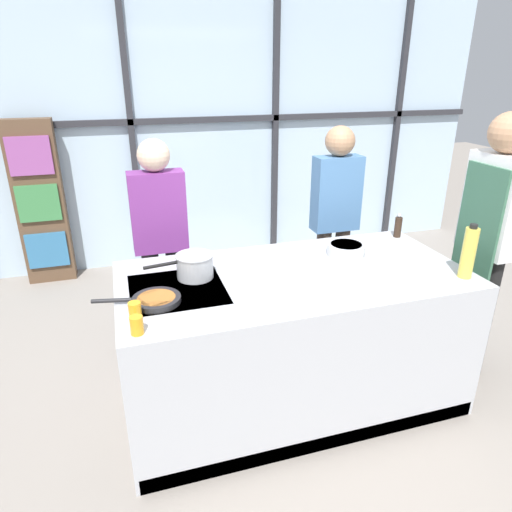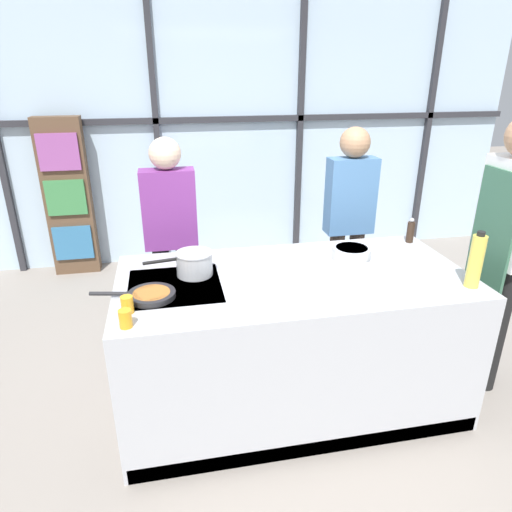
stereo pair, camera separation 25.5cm
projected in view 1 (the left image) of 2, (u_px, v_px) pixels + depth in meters
ground_plane at (290, 395)px, 3.08m from camera, size 18.00×18.00×0.00m
back_window_wall at (206, 132)px, 4.85m from camera, size 6.40×0.10×2.80m
bookshelf at (40, 204)px, 4.46m from camera, size 0.45×0.19×1.61m
demo_island at (292, 338)px, 2.90m from camera, size 2.08×1.02×0.90m
chef at (489, 231)px, 3.00m from camera, size 0.25×0.41×1.81m
spectator_far_left at (160, 234)px, 3.32m from camera, size 0.39×0.22×1.61m
spectator_center_left at (335, 213)px, 3.68m from camera, size 0.38×0.23×1.64m
frying_pan at (155, 300)px, 2.39m from camera, size 0.46×0.26×0.03m
saucepan at (194, 265)px, 2.66m from camera, size 0.41×0.22×0.14m
white_plate at (376, 267)px, 2.81m from camera, size 0.27×0.27×0.01m
mixing_bowl at (346, 249)px, 2.99m from camera, size 0.25×0.25×0.08m
oil_bottle at (469, 253)px, 2.63m from camera, size 0.08×0.08×0.33m
pepper_grinder at (398, 226)px, 3.29m from camera, size 0.05×0.05×0.18m
juice_glass_near at (137, 325)px, 2.10m from camera, size 0.06×0.06×0.09m
juice_glass_far at (135, 311)px, 2.22m from camera, size 0.06×0.06×0.09m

